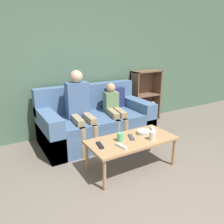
{
  "coord_description": "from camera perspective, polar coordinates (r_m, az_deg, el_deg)",
  "views": [
    {
      "loc": [
        -1.4,
        -1.02,
        1.57
      ],
      "look_at": [
        0.11,
        1.55,
        0.64
      ],
      "focal_mm": 35.0,
      "sensor_mm": 36.0,
      "label": 1
    }
  ],
  "objects": [
    {
      "name": "ground_plane",
      "position": [
        2.34,
        19.14,
        -25.91
      ],
      "size": [
        22.0,
        22.0,
        0.0
      ],
      "primitive_type": "plane",
      "color": "#70665B"
    },
    {
      "name": "wall_back",
      "position": [
        3.94,
        -9.83,
        13.21
      ],
      "size": [
        12.0,
        0.06,
        2.6
      ],
      "color": "#4C6B56",
      "rests_on": "ground_plane"
    },
    {
      "name": "couch",
      "position": [
        3.7,
        -4.18,
        -2.76
      ],
      "size": [
        1.81,
        0.93,
        0.9
      ],
      "color": "#4C6B93",
      "rests_on": "ground_plane"
    },
    {
      "name": "bookshelf",
      "position": [
        4.67,
        8.29,
        2.71
      ],
      "size": [
        0.62,
        0.28,
        1.05
      ],
      "color": "brown",
      "rests_on": "ground_plane"
    },
    {
      "name": "coffee_table",
      "position": [
        2.83,
        5.17,
        -7.75
      ],
      "size": [
        1.14,
        0.55,
        0.41
      ],
      "color": "#A87F56",
      "rests_on": "ground_plane"
    },
    {
      "name": "person_adult",
      "position": [
        3.37,
        -8.52,
        2.01
      ],
      "size": [
        0.36,
        0.66,
        1.2
      ],
      "rotation": [
        0.0,
        0.0,
        -0.08
      ],
      "color": "#9E8966",
      "rests_on": "ground_plane"
    },
    {
      "name": "person_child",
      "position": [
        3.61,
        0.57,
        0.8
      ],
      "size": [
        0.33,
        0.66,
        0.94
      ],
      "rotation": [
        0.0,
        0.0,
        -0.18
      ],
      "color": "#9E8966",
      "rests_on": "ground_plane"
    },
    {
      "name": "cup_near",
      "position": [
        2.81,
        10.49,
        -6.09
      ],
      "size": [
        0.09,
        0.09,
        0.11
      ],
      "color": "silver",
      "rests_on": "coffee_table"
    },
    {
      "name": "cup_far",
      "position": [
        2.73,
        2.13,
        -6.55
      ],
      "size": [
        0.08,
        0.08,
        0.11
      ],
      "color": "#4CB77A",
      "rests_on": "coffee_table"
    },
    {
      "name": "tv_remote_0",
      "position": [
        2.6,
        2.47,
        -8.86
      ],
      "size": [
        0.07,
        0.18,
        0.02
      ],
      "rotation": [
        0.0,
        0.0,
        0.16
      ],
      "color": "#B7B7BC",
      "rests_on": "coffee_table"
    },
    {
      "name": "tv_remote_1",
      "position": [
        2.62,
        -3.16,
        -8.65
      ],
      "size": [
        0.08,
        0.18,
        0.02
      ],
      "rotation": [
        0.0,
        0.0,
        -0.17
      ],
      "color": "black",
      "rests_on": "coffee_table"
    },
    {
      "name": "tv_remote_2",
      "position": [
        2.84,
        5.08,
        -6.55
      ],
      "size": [
        0.11,
        0.18,
        0.02
      ],
      "rotation": [
        0.0,
        0.0,
        -0.37
      ],
      "color": "#47474C",
      "rests_on": "coffee_table"
    },
    {
      "name": "tv_remote_3",
      "position": [
        3.14,
        10.63,
        -4.41
      ],
      "size": [
        0.12,
        0.17,
        0.02
      ],
      "rotation": [
        0.0,
        0.0,
        -0.48
      ],
      "color": "#B7B7BC",
      "rests_on": "coffee_table"
    },
    {
      "name": "snack_bowl",
      "position": [
        2.98,
        8.34,
        -5.25
      ],
      "size": [
        0.18,
        0.18,
        0.05
      ],
      "color": "beige",
      "rests_on": "coffee_table"
    }
  ]
}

